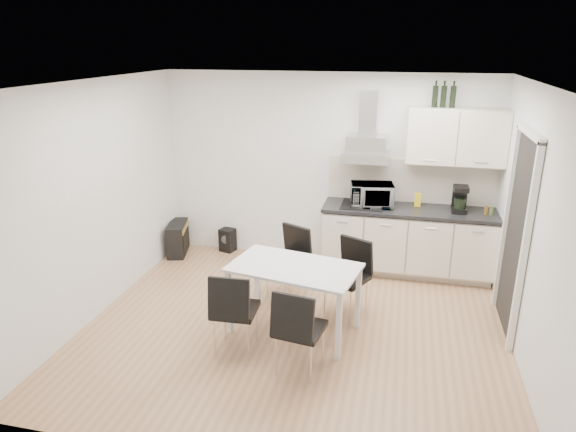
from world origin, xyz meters
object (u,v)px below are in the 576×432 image
(kitchenette, at_px, (412,214))
(chair_far_left, at_px, (287,264))
(guitar_amp, at_px, (178,238))
(dining_table, at_px, (294,274))
(chair_far_right, at_px, (346,279))
(chair_near_right, at_px, (300,330))
(chair_near_left, at_px, (235,311))
(floor_speaker, at_px, (228,240))

(kitchenette, distance_m, chair_far_left, 1.83)
(chair_far_left, xyz_separation_m, guitar_amp, (-1.87, 0.98, -0.21))
(dining_table, height_order, chair_far_left, chair_far_left)
(chair_far_right, relative_size, guitar_amp, 1.47)
(kitchenette, distance_m, chair_near_right, 2.69)
(chair_near_right, bearing_deg, chair_near_left, 172.88)
(chair_near_left, bearing_deg, chair_near_right, -18.46)
(chair_near_right, distance_m, floor_speaker, 3.12)
(chair_far_left, bearing_deg, chair_near_right, 133.83)
(chair_near_left, bearing_deg, chair_far_left, 76.04)
(dining_table, xyz_separation_m, chair_near_left, (-0.49, -0.50, -0.22))
(kitchenette, bearing_deg, chair_near_right, -111.63)
(dining_table, distance_m, chair_near_left, 0.73)
(guitar_amp, height_order, floor_speaker, guitar_amp)
(kitchenette, xyz_separation_m, guitar_amp, (-3.30, -0.08, -0.60))
(chair_far_left, distance_m, chair_near_right, 1.48)
(kitchenette, xyz_separation_m, chair_near_left, (-1.68, -2.27, -0.39))
(kitchenette, distance_m, guitar_amp, 3.36)
(kitchenette, height_order, chair_near_left, kitchenette)
(chair_far_right, height_order, chair_near_right, same)
(chair_far_right, distance_m, guitar_amp, 2.90)
(chair_far_left, relative_size, chair_far_right, 1.00)
(dining_table, bearing_deg, kitchenette, 67.20)
(chair_far_left, height_order, floor_speaker, chair_far_left)
(chair_far_left, height_order, chair_near_right, same)
(chair_near_right, bearing_deg, chair_far_left, 116.61)
(dining_table, distance_m, floor_speaker, 2.46)
(kitchenette, height_order, chair_far_left, kitchenette)
(kitchenette, xyz_separation_m, chair_far_right, (-0.69, -1.32, -0.39))
(chair_far_right, distance_m, chair_near_right, 1.19)
(kitchenette, height_order, dining_table, kitchenette)
(guitar_amp, bearing_deg, kitchenette, -13.02)
(chair_far_left, distance_m, chair_near_left, 1.23)
(kitchenette, bearing_deg, floor_speaker, 176.39)
(chair_near_right, bearing_deg, guitar_amp, 143.08)
(chair_near_left, relative_size, floor_speaker, 2.57)
(chair_near_left, xyz_separation_m, floor_speaker, (-0.94, 2.44, -0.27))
(kitchenette, distance_m, chair_near_left, 2.85)
(dining_table, distance_m, guitar_amp, 2.74)
(dining_table, distance_m, chair_near_right, 0.76)
(dining_table, xyz_separation_m, guitar_amp, (-2.11, 1.69, -0.43))
(guitar_amp, bearing_deg, chair_near_left, -67.92)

